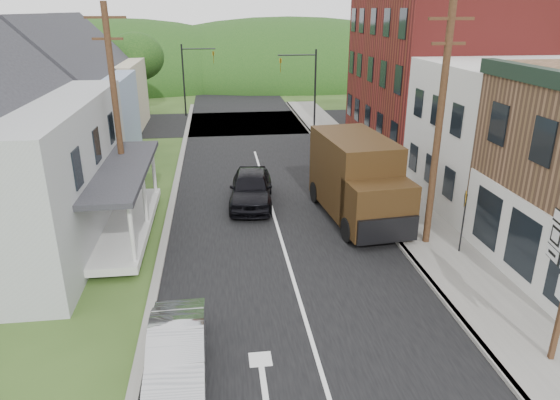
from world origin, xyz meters
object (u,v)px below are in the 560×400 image
object	(u,v)px
silver_sedan	(177,352)
delivery_van	(358,179)
warning_sign	(464,213)
dark_sedan	(251,188)

from	to	relation	value
silver_sedan	delivery_van	bearing A→B (deg)	51.47
silver_sedan	warning_sign	xyz separation A→B (m)	(10.08, 5.36, 1.06)
dark_sedan	delivery_van	distance (m)	5.10
dark_sedan	warning_sign	size ratio (longest dim) A/B	1.96
warning_sign	silver_sedan	bearing A→B (deg)	-128.31
silver_sedan	warning_sign	distance (m)	11.47
dark_sedan	warning_sign	distance (m)	9.68
delivery_van	silver_sedan	bearing A→B (deg)	-133.19
silver_sedan	dark_sedan	distance (m)	11.89
silver_sedan	dark_sedan	xyz separation A→B (m)	(2.71, 11.58, 0.16)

